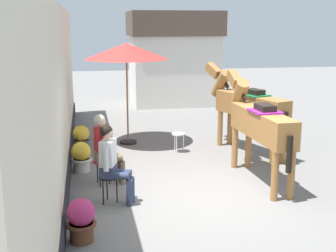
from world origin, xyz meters
TOP-DOWN VIEW (x-y plane):
  - ground_plane at (0.00, 3.00)m, footprint 40.00×40.00m
  - pub_facade_wall at (-2.55, 1.50)m, footprint 0.34×14.00m
  - distant_cottage at (1.40, 9.82)m, footprint 3.40×2.60m
  - seated_visitor_near at (-1.60, -0.04)m, footprint 0.61×0.49m
  - seated_visitor_far at (-1.68, 0.93)m, footprint 0.61×0.48m
  - saddled_horse_near at (1.31, 0.67)m, footprint 0.53×3.00m
  - saddled_horse_far at (1.78, 2.62)m, footprint 1.28×2.87m
  - flower_planter_nearest at (-2.13, -1.40)m, footprint 0.43×0.43m
  - flower_planter_inner_far at (-2.13, 1.82)m, footprint 0.43×0.43m
  - flower_planter_farthest at (-2.14, 3.44)m, footprint 0.43×0.43m
  - cafe_parasol at (-0.95, 3.98)m, footprint 2.10×2.10m
  - spare_stool_white at (0.17, 2.95)m, footprint 0.32×0.32m

SIDE VIEW (x-z plane):
  - ground_plane at x=0.00m, z-range 0.00..0.00m
  - flower_planter_nearest at x=-2.13m, z-range 0.01..0.65m
  - flower_planter_inner_far at x=-2.13m, z-range 0.01..0.65m
  - flower_planter_farthest at x=-2.14m, z-range 0.01..0.65m
  - spare_stool_white at x=0.17m, z-range 0.17..0.63m
  - seated_visitor_near at x=-1.60m, z-range 0.08..1.47m
  - seated_visitor_far at x=-1.68m, z-range 0.08..1.47m
  - saddled_horse_near at x=1.31m, z-range 0.13..2.19m
  - saddled_horse_far at x=1.78m, z-range 0.13..2.19m
  - pub_facade_wall at x=-2.55m, z-range -0.16..3.24m
  - distant_cottage at x=1.40m, z-range 0.05..3.55m
  - cafe_parasol at x=-0.95m, z-range 1.07..3.65m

